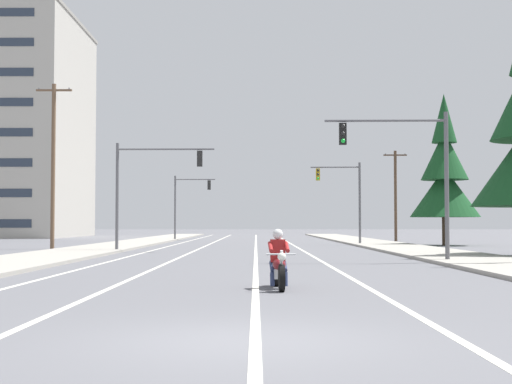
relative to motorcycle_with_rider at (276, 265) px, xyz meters
The scene contains 15 objects.
ground_plane 8.03m from the motorcycle_with_rider, 95.42° to the right, with size 400.00×400.00×0.00m, color #5B5B60.
lane_stripe_center 37.03m from the motorcycle_with_rider, 90.87° to the left, with size 0.16×100.00×0.01m, color beige.
lane_stripe_left 37.26m from the motorcycle_with_rider, 96.39° to the left, with size 0.16×100.00×0.01m, color beige.
lane_stripe_right 37.09m from the motorcycle_with_rider, 86.57° to the left, with size 0.16×100.00×0.01m, color beige.
lane_stripe_far_left 37.63m from the motorcycle_with_rider, 100.27° to the left, with size 0.16×100.00×0.01m, color beige.
sidewalk_kerb_right 33.19m from the motorcycle_with_rider, 74.82° to the left, with size 4.40×110.00×0.14m, color #9E998E.
sidewalk_kerb_left 33.61m from the motorcycle_with_rider, 107.67° to the left, with size 4.40×110.00×0.14m, color #9E998E.
motorcycle_with_rider is the anchor object (origin of this frame).
traffic_signal_near_right 13.89m from the motorcycle_with_rider, 64.30° to the left, with size 5.09×0.37×6.20m.
traffic_signal_near_left 25.03m from the motorcycle_with_rider, 106.03° to the left, with size 5.64×0.37×6.20m.
traffic_signal_mid_right 37.78m from the motorcycle_with_rider, 80.50° to the left, with size 3.77×0.37×6.20m.
traffic_signal_mid_left 53.08m from the motorcycle_with_rider, 97.85° to the left, with size 3.93×0.37×6.20m.
utility_pole_left_near 31.58m from the motorcycle_with_rider, 115.36° to the left, with size 2.27×0.26×10.45m.
utility_pole_right_far 50.38m from the motorcycle_with_rider, 76.00° to the left, with size 2.13×0.26×8.25m.
conifer_tree_right_verge_far 38.43m from the motorcycle_with_rider, 69.59° to the left, with size 5.08×5.08×11.18m.
Camera 1 is at (0.21, -10.06, 1.59)m, focal length 51.60 mm.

